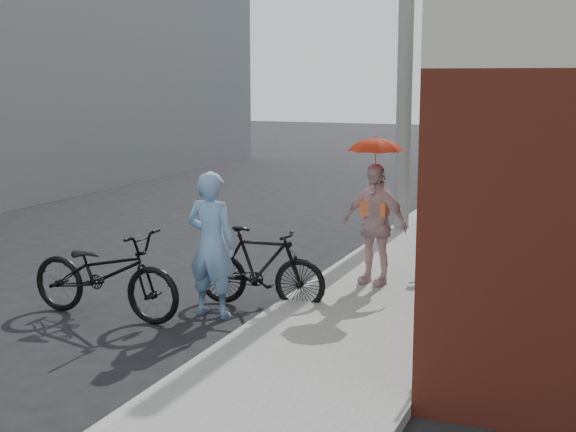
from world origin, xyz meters
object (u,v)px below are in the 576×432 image
Objects in this scene: kimono_woman at (374,224)px; bike_left at (105,274)px; officer at (212,244)px; bike_right at (260,267)px; planter at (438,262)px; utility_pole at (406,44)px.

bike_left is at bearing -124.75° from kimono_woman.
kimono_woman reaches higher than bike_left.
bike_right is at bearing -120.99° from officer.
planter is at bearing -42.27° from bike_left.
bike_right is (1.58, 1.13, -0.03)m from bike_left.
officer is 4.46× the size of planter.
planter is at bearing 74.25° from kimono_woman.
bike_left is 3.65m from kimono_woman.
kimono_woman is (0.64, -4.12, -2.55)m from utility_pole.
bike_left reaches higher than planter.
planter is at bearing -122.50° from officer.
bike_right is 1.05× the size of kimono_woman.
kimono_woman is 1.51m from planter.
bike_left is 4.91m from planter.
officer is 3.77m from planter.
bike_right is at bearing -52.97° from bike_left.
bike_left is at bearing 121.51° from bike_right.
bike_right is 1.75m from kimono_woman.
officer reaches higher than planter.
utility_pole reaches higher than kimono_woman.
officer reaches higher than bike_right.
officer is at bearing -116.16° from kimono_woman.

